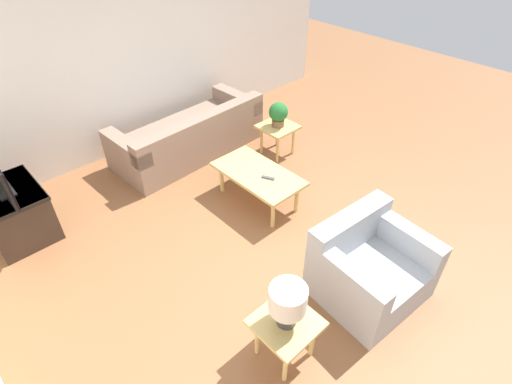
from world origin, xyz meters
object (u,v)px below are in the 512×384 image
potted_plant (278,113)px  side_table_plant (278,130)px  side_table_lamp (286,327)px  table_lamp (288,302)px  armchair (368,268)px  coffee_table (258,176)px  sofa (190,136)px  tv_stand_chest (15,212)px

potted_plant → side_table_plant: bearing=116.6°
side_table_lamp → potted_plant: bearing=-44.3°
side_table_plant → table_lamp: 3.23m
armchair → coffee_table: armchair is taller
sofa → side_table_lamp: size_ratio=4.55×
side_table_lamp → sofa: bearing=-22.5°
side_table_plant → potted_plant: size_ratio=1.39×
sofa → coffee_table: bearing=85.1°
coffee_table → side_table_lamp: 2.10m
side_table_plant → side_table_lamp: size_ratio=1.00×
sofa → potted_plant: 1.34m
side_table_plant → tv_stand_chest: size_ratio=0.59×
sofa → potted_plant: (-0.89, -0.92, 0.39)m
coffee_table → side_table_plant: 1.16m
tv_stand_chest → table_lamp: (-3.10, -1.13, 0.39)m
side_table_plant → side_table_lamp: 3.21m
coffee_table → side_table_plant: bearing=-57.5°
sofa → side_table_plant: bearing=133.2°
armchair → coffee_table: size_ratio=0.91×
armchair → table_lamp: (0.06, 1.08, 0.40)m
sofa → table_lamp: 3.49m
sofa → side_table_lamp: (-3.19, 1.33, 0.12)m
table_lamp → coffee_table: bearing=-37.1°
sofa → tv_stand_chest: 2.45m
tv_stand_chest → table_lamp: table_lamp is taller
side_table_plant → tv_stand_chest: bearing=76.6°
armchair → side_table_plant: bearing=68.6°
armchair → side_table_plant: size_ratio=2.11×
armchair → side_table_lamp: 1.09m
side_table_lamp → table_lamp: size_ratio=1.22×
table_lamp → sofa: bearing=-22.5°
potted_plant → tv_stand_chest: bearing=76.6°
side_table_plant → tv_stand_chest: tv_stand_chest is taller
coffee_table → side_table_lamp: bearing=142.9°
side_table_lamp → table_lamp: table_lamp is taller
side_table_lamp → coffee_table: bearing=-37.1°
side_table_plant → table_lamp: table_lamp is taller
coffee_table → potted_plant: 1.19m
armchair → potted_plant: (2.36, -1.16, 0.34)m
potted_plant → table_lamp: size_ratio=0.87×
table_lamp → armchair: bearing=-93.3°
table_lamp → side_table_plant: bearing=-44.3°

